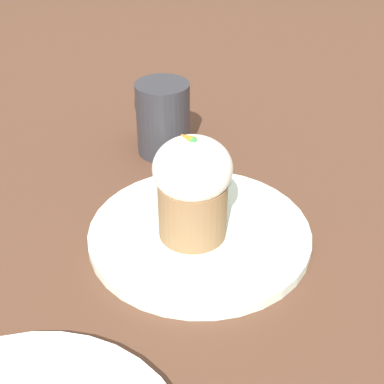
% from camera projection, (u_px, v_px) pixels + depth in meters
% --- Properties ---
extents(ground_plane, '(4.00, 4.00, 0.00)m').
position_uv_depth(ground_plane, '(200.00, 238.00, 0.59)').
color(ground_plane, '#513323').
extents(dessert_plate, '(0.24, 0.24, 0.01)m').
position_uv_depth(dessert_plate, '(200.00, 233.00, 0.59)').
color(dessert_plate, silver).
rests_on(dessert_plate, ground_plane).
extents(carrot_cake, '(0.08, 0.08, 0.12)m').
position_uv_depth(carrot_cake, '(192.00, 186.00, 0.55)').
color(carrot_cake, olive).
rests_on(carrot_cake, dessert_plate).
extents(spoon, '(0.08, 0.13, 0.01)m').
position_uv_depth(spoon, '(196.00, 223.00, 0.59)').
color(spoon, silver).
rests_on(spoon, dessert_plate).
extents(coffee_cup, '(0.10, 0.07, 0.10)m').
position_uv_depth(coffee_cup, '(163.00, 118.00, 0.72)').
color(coffee_cup, '#2D2D33').
rests_on(coffee_cup, ground_plane).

